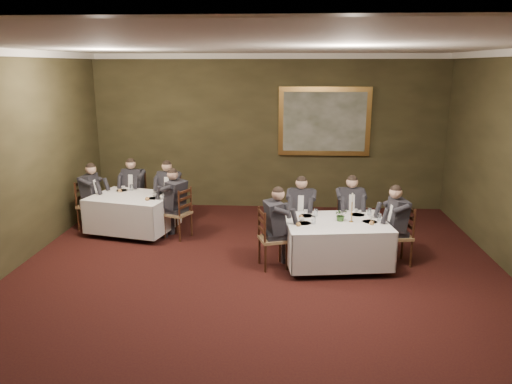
# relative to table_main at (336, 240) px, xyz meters

# --- Properties ---
(ground) EXTENTS (10.00, 10.00, 0.00)m
(ground) POSITION_rel_table_main_xyz_m (-1.25, -1.48, -0.45)
(ground) COLOR black
(ground) RESTS_ON ground
(ceiling) EXTENTS (8.00, 10.00, 0.10)m
(ceiling) POSITION_rel_table_main_xyz_m (-1.25, -1.48, 3.05)
(ceiling) COLOR silver
(ceiling) RESTS_ON back_wall
(back_wall) EXTENTS (8.00, 0.10, 3.50)m
(back_wall) POSITION_rel_table_main_xyz_m (-1.25, 3.52, 1.30)
(back_wall) COLOR #2D2816
(back_wall) RESTS_ON ground
(crown_molding) EXTENTS (8.00, 10.00, 0.12)m
(crown_molding) POSITION_rel_table_main_xyz_m (-1.25, -1.48, 2.99)
(crown_molding) COLOR white
(crown_molding) RESTS_ON back_wall
(table_main) EXTENTS (1.82, 1.48, 0.67)m
(table_main) POSITION_rel_table_main_xyz_m (0.00, 0.00, 0.00)
(table_main) COLOR black
(table_main) RESTS_ON ground
(table_second) EXTENTS (1.79, 1.52, 0.67)m
(table_second) POSITION_rel_table_main_xyz_m (-3.85, 1.42, -0.00)
(table_second) COLOR black
(table_second) RESTS_ON ground
(chair_main_backleft) EXTENTS (0.48, 0.46, 1.00)m
(chair_main_backleft) POSITION_rel_table_main_xyz_m (-0.55, 0.79, -0.17)
(chair_main_backleft) COLOR olive
(chair_main_backleft) RESTS_ON ground
(diner_main_backleft) EXTENTS (0.45, 0.52, 1.35)m
(diner_main_backleft) POSITION_rel_table_main_xyz_m (-0.56, 0.78, 0.06)
(diner_main_backleft) COLOR black
(diner_main_backleft) RESTS_ON chair_main_backleft
(chair_main_backright) EXTENTS (0.46, 0.44, 1.00)m
(chair_main_backright) POSITION_rel_table_main_xyz_m (0.33, 0.91, -0.17)
(chair_main_backright) COLOR olive
(chair_main_backright) RESTS_ON ground
(diner_main_backright) EXTENTS (0.43, 0.50, 1.35)m
(diner_main_backright) POSITION_rel_table_main_xyz_m (0.33, 0.90, 0.06)
(diner_main_backright) COLOR black
(diner_main_backright) RESTS_ON chair_main_backright
(chair_main_endleft) EXTENTS (0.54, 0.55, 1.00)m
(chair_main_endleft) POSITION_rel_table_main_xyz_m (-1.04, -0.14, -0.17)
(chair_main_endleft) COLOR olive
(chair_main_endleft) RESTS_ON ground
(diner_main_endleft) EXTENTS (0.58, 0.53, 1.35)m
(diner_main_endleft) POSITION_rel_table_main_xyz_m (-1.03, -0.14, 0.06)
(diner_main_endleft) COLOR black
(diner_main_endleft) RESTS_ON chair_main_endleft
(chair_main_endright) EXTENTS (0.49, 0.50, 1.00)m
(chair_main_endright) POSITION_rel_table_main_xyz_m (1.04, 0.14, -0.17)
(chair_main_endright) COLOR olive
(chair_main_endright) RESTS_ON ground
(diner_main_endright) EXTENTS (0.54, 0.47, 1.35)m
(diner_main_endright) POSITION_rel_table_main_xyz_m (1.03, 0.14, 0.06)
(diner_main_endright) COLOR black
(diner_main_endright) RESTS_ON chair_main_endright
(chair_sec_backleft) EXTENTS (0.48, 0.46, 1.00)m
(chair_sec_backleft) POSITION_rel_table_main_xyz_m (-4.08, 2.29, -0.17)
(chair_sec_backleft) COLOR olive
(chair_sec_backleft) RESTS_ON ground
(diner_sec_backleft) EXTENTS (0.45, 0.52, 1.35)m
(diner_sec_backleft) POSITION_rel_table_main_xyz_m (-4.08, 2.28, 0.06)
(diner_sec_backleft) COLOR black
(diner_sec_backleft) RESTS_ON chair_sec_backleft
(chair_sec_backright) EXTENTS (0.49, 0.47, 1.00)m
(chair_sec_backright) POSITION_rel_table_main_xyz_m (-3.27, 2.10, -0.17)
(chair_sec_backright) COLOR olive
(chair_sec_backright) RESTS_ON ground
(diner_sec_backright) EXTENTS (0.45, 0.52, 1.35)m
(diner_sec_backright) POSITION_rel_table_main_xyz_m (-3.27, 2.09, 0.06)
(diner_sec_backright) COLOR black
(diner_sec_backright) RESTS_ON chair_sec_backright
(chair_sec_endright) EXTENTS (0.57, 0.58, 1.00)m
(chair_sec_endright) POSITION_rel_table_main_xyz_m (-2.90, 1.19, -0.17)
(chair_sec_endright) COLOR olive
(chair_sec_endright) RESTS_ON ground
(diner_sec_endright) EXTENTS (0.60, 0.56, 1.35)m
(diner_sec_endright) POSITION_rel_table_main_xyz_m (-2.91, 1.20, 0.06)
(diner_sec_endright) COLOR black
(diner_sec_endright) RESTS_ON chair_sec_endright
(chair_sec_endleft) EXTENTS (0.46, 0.47, 1.00)m
(chair_sec_endleft) POSITION_rel_table_main_xyz_m (-4.81, 1.64, -0.17)
(chair_sec_endleft) COLOR olive
(chair_sec_endleft) RESTS_ON ground
(diner_sec_endleft) EXTENTS (0.51, 0.45, 1.35)m
(diner_sec_endleft) POSITION_rel_table_main_xyz_m (-4.80, 1.64, 0.06)
(diner_sec_endleft) COLOR black
(diner_sec_endleft) RESTS_ON chair_sec_endleft
(centerpiece) EXTENTS (0.26, 0.25, 0.23)m
(centerpiece) POSITION_rel_table_main_xyz_m (0.07, 0.03, 0.43)
(centerpiece) COLOR #2D5926
(centerpiece) RESTS_ON table_main
(candlestick) EXTENTS (0.07, 0.07, 0.50)m
(candlestick) POSITION_rel_table_main_xyz_m (0.24, -0.00, 0.50)
(candlestick) COLOR #BD8839
(candlestick) RESTS_ON table_main
(place_setting_table_main) EXTENTS (0.33, 0.31, 0.14)m
(place_setting_table_main) POSITION_rel_table_main_xyz_m (-0.44, 0.31, 0.35)
(place_setting_table_main) COLOR white
(place_setting_table_main) RESTS_ON table_main
(place_setting_table_second) EXTENTS (0.33, 0.31, 0.14)m
(place_setting_table_second) POSITION_rel_table_main_xyz_m (-4.13, 1.86, 0.35)
(place_setting_table_second) COLOR white
(place_setting_table_second) RESTS_ON table_second
(painting) EXTENTS (2.06, 0.09, 1.54)m
(painting) POSITION_rel_table_main_xyz_m (-0.00, 3.45, 1.57)
(painting) COLOR #C49047
(painting) RESTS_ON back_wall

